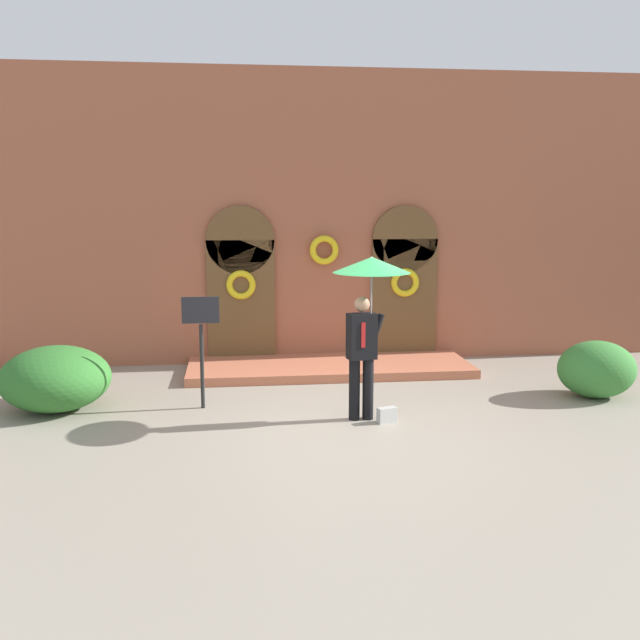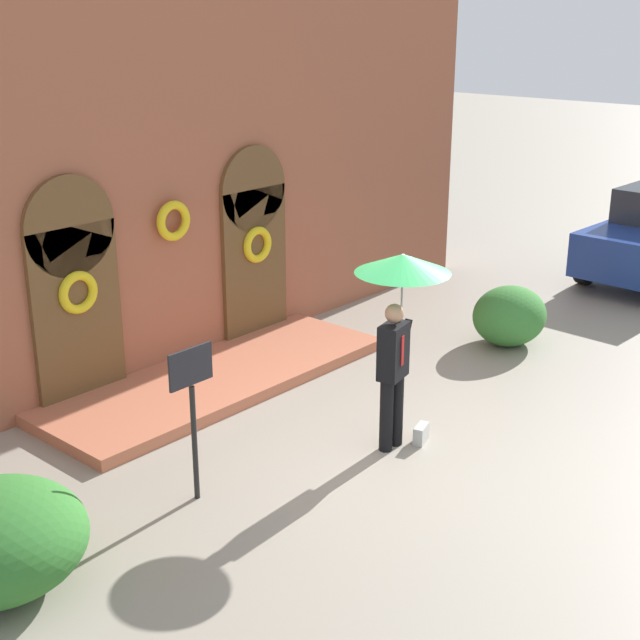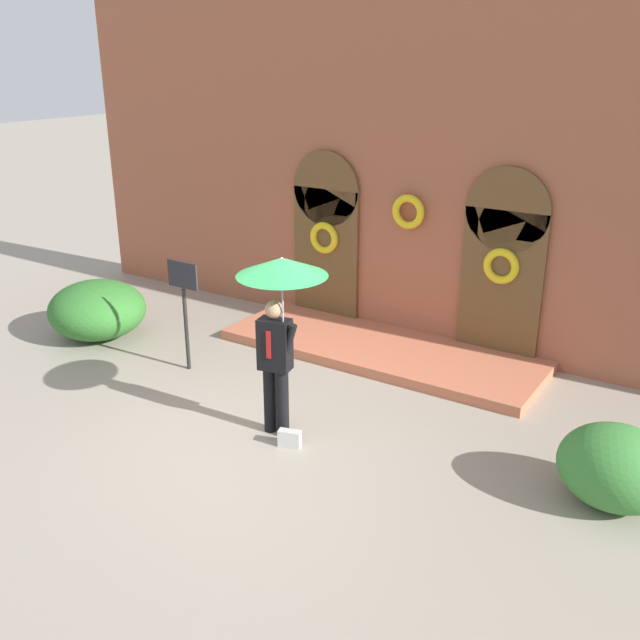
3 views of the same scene
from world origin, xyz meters
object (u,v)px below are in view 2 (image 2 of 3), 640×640
Objects in this scene: sign_post at (192,399)px; shrub_right at (509,316)px; handbag at (421,434)px; person_with_umbrella at (400,293)px.

sign_post is 1.38× the size of shrub_right.
sign_post is (-2.65, 1.05, 1.05)m from handbag.
handbag is (0.24, -0.20, -1.80)m from person_with_umbrella.
person_with_umbrella reaches higher than handbag.
person_with_umbrella reaches higher than sign_post.
person_with_umbrella is 1.37× the size of sign_post.
shrub_right is at bearing 10.48° from person_with_umbrella.
handbag is 3.76m from shrub_right.
person_with_umbrella is at bearing -169.52° from shrub_right.
shrub_right is (6.28, -0.13, -0.70)m from sign_post.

